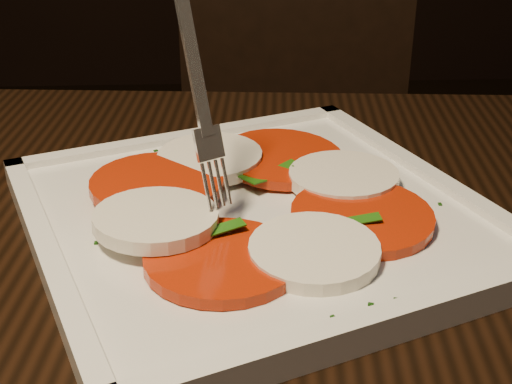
% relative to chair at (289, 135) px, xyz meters
% --- Properties ---
extents(chair, '(0.48, 0.48, 0.93)m').
position_rel_chair_xyz_m(chair, '(0.00, 0.00, 0.00)').
color(chair, black).
rests_on(chair, ground).
extents(plate, '(0.42, 0.42, 0.01)m').
position_rel_chair_xyz_m(plate, '(-0.09, -0.71, 0.22)').
color(plate, white).
rests_on(plate, table).
extents(caprese_salad, '(0.27, 0.28, 0.02)m').
position_rel_chair_xyz_m(caprese_salad, '(-0.09, -0.71, 0.24)').
color(caprese_salad, '#BD1E04').
rests_on(caprese_salad, plate).
extents(fork, '(0.05, 0.06, 0.18)m').
position_rel_chair_xyz_m(fork, '(-0.14, -0.71, 0.34)').
color(fork, white).
rests_on(fork, caprese_salad).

